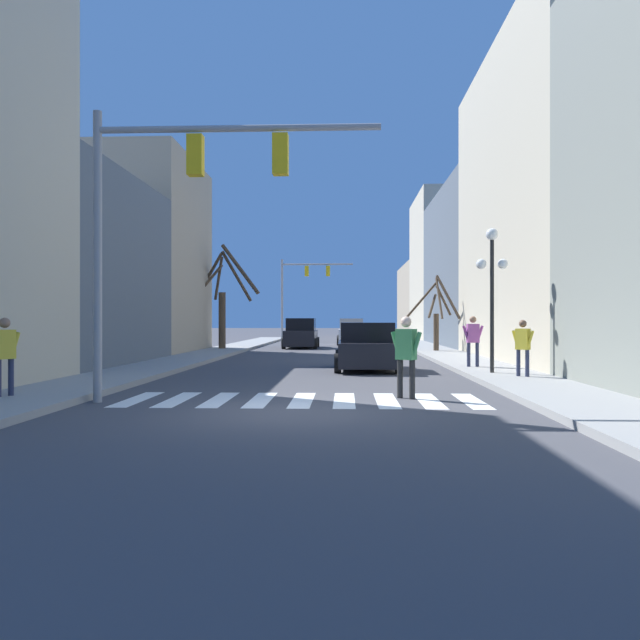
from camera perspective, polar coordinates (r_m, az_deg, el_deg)
ground_plane at (r=11.76m, az=-2.23°, el=-8.43°), size 240.00×240.00×0.00m
sidewalk_right at (r=12.63m, az=24.57°, el=-7.50°), size 2.31×90.00×0.15m
building_row_left at (r=22.62m, az=-26.38°, el=9.01°), size 6.00×30.15×12.41m
building_row_right at (r=37.92m, az=16.00°, el=5.62°), size 6.00×66.38×12.83m
crosswalk_stripes at (r=13.49m, az=-1.62°, el=-7.33°), size 7.65×2.60×0.01m
traffic_signal_near at (r=13.55m, az=-12.87°, el=11.35°), size 6.00×0.28×6.09m
traffic_signal_far at (r=50.63m, az=-1.71°, el=3.44°), size 5.84×0.28×6.64m
street_lamp_right_corner at (r=19.37m, az=15.45°, el=4.40°), size 0.95×0.36×4.32m
car_parked_left_mid at (r=43.56m, az=2.88°, el=-1.15°), size 1.97×4.81×1.82m
car_parked_right_far at (r=21.48m, az=4.31°, el=-2.55°), size 2.19×4.13×1.63m
car_parked_left_far at (r=38.24m, az=-1.73°, el=-1.31°), size 2.10×4.42×1.83m
pedestrian_on_right_sidewalk at (r=14.41m, az=-26.87°, el=-2.44°), size 0.39×0.66×1.62m
pedestrian_waiting_at_curb at (r=18.27m, az=18.05°, el=-2.01°), size 0.54×0.53×1.58m
pedestrian_near_right_corner at (r=13.79m, az=7.87°, el=-2.73°), size 0.68×0.53×1.80m
pedestrian_crossing_street at (r=21.63m, az=13.81°, el=-1.49°), size 0.73×0.26×1.70m
street_tree_left_mid at (r=34.96m, az=-8.74°, el=2.01°), size 3.89×1.96×5.80m
street_tree_right_mid at (r=32.50m, az=10.66°, el=0.49°), size 2.68×2.27×3.90m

